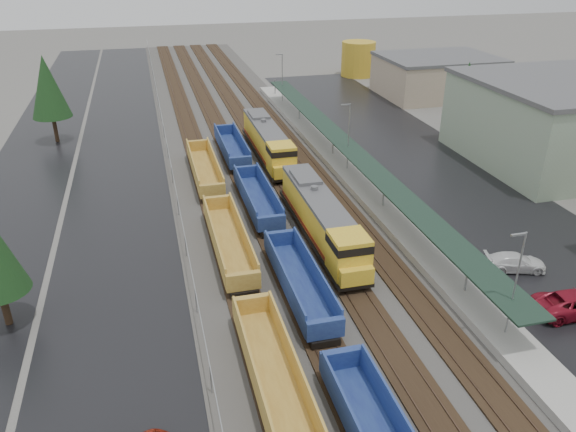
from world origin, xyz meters
The scene contains 17 objects.
ballast_strip centered at (0.00, 60.00, 0.04)m, with size 20.00×160.00×0.08m, color #302D2B.
trackbed centered at (0.00, 60.00, 0.16)m, with size 14.60×160.00×0.22m.
west_parking_lot centered at (-15.00, 60.00, 0.01)m, with size 10.00×160.00×0.02m, color black.
west_road centered at (-25.00, 60.00, 0.01)m, with size 9.00×160.00×0.02m, color black.
east_commuter_lot centered at (19.00, 50.00, 0.01)m, with size 16.00×100.00×0.02m, color black.
station_platform centered at (9.50, 50.01, 0.73)m, with size 3.00×80.00×8.00m.
chainlink_fence centered at (-9.50, 58.44, 1.61)m, with size 0.08×160.04×2.02m.
distant_hills centered at (44.79, 210.68, 0.00)m, with size 301.00×140.00×25.20m.
tree_west_far centered at (-23.00, 70.00, 7.12)m, with size 4.84×4.84×11.00m.
tree_east centered at (28.00, 58.00, 6.47)m, with size 4.40×4.40×10.00m.
locomotive_lead centered at (2.00, 35.53, 2.23)m, with size 2.77×18.25×4.13m.
locomotive_trail centered at (2.00, 56.53, 2.23)m, with size 2.77×18.25×4.13m.
well_string_yellow centered at (-6.00, 19.04, 1.15)m, with size 2.57×81.42×2.28m.
well_string_blue centered at (-2.00, 20.76, 1.13)m, with size 2.54×88.91×2.25m.
storage_tank centered at (28.76, 97.61, 3.19)m, with size 6.38×6.38×6.38m, color gold.
parked_car_east_b centered at (15.97, 21.44, 0.81)m, with size 5.84×2.69×1.62m, color maroon.
parked_car_east_c centered at (15.38, 27.55, 0.69)m, with size 4.76×1.93×1.38m, color silver.
Camera 1 is at (-11.35, -4.76, 23.38)m, focal length 35.00 mm.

